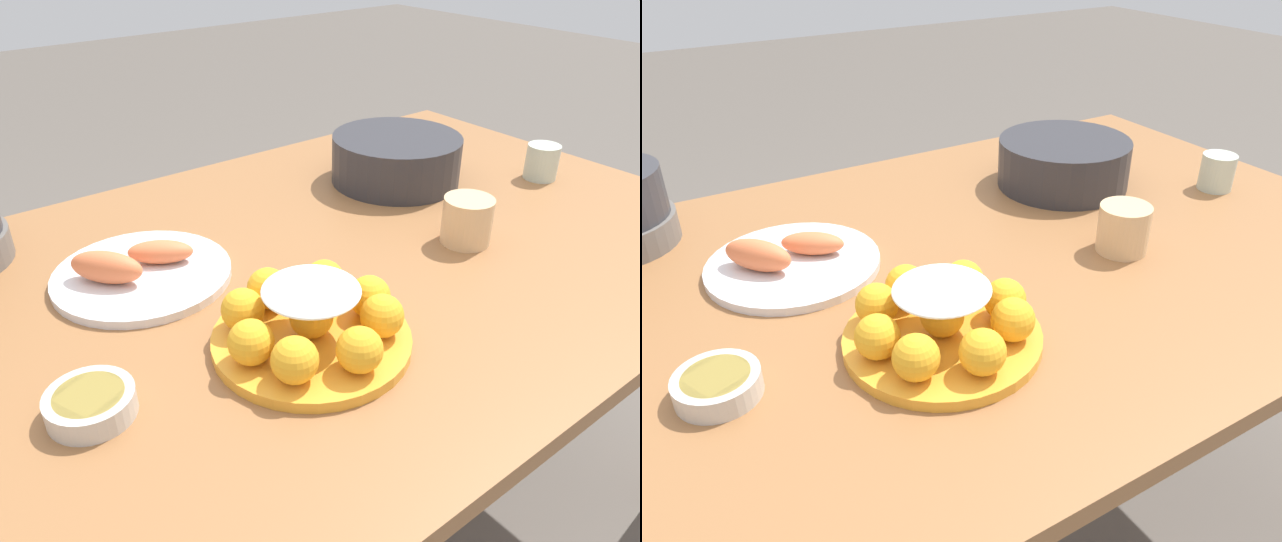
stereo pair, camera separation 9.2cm
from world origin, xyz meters
TOP-DOWN VIEW (x-y plane):
  - ground_plane at (0.00, 0.00)m, footprint 12.00×12.00m
  - dining_table at (0.00, 0.00)m, footprint 1.50×0.97m
  - cake_plate at (-0.17, -0.18)m, footprint 0.27×0.27m
  - serving_bowl at (0.31, 0.16)m, footprint 0.27×0.27m
  - sauce_bowl at (-0.45, -0.13)m, footprint 0.10×0.10m
  - seafood_platter at (-0.28, 0.12)m, footprint 0.28×0.28m
  - cup_near at (0.22, -0.11)m, footprint 0.09×0.09m
  - cup_far at (0.57, -0.02)m, footprint 0.07×0.07m

SIDE VIEW (x-z plane):
  - ground_plane at x=0.00m, z-range 0.00..0.00m
  - dining_table at x=0.00m, z-range 0.28..0.99m
  - seafood_platter at x=-0.28m, z-range 0.70..0.76m
  - sauce_bowl at x=-0.45m, z-range 0.72..0.75m
  - cup_far at x=0.57m, z-range 0.71..0.79m
  - cake_plate at x=-0.17m, z-range 0.70..0.80m
  - cup_near at x=0.22m, z-range 0.71..0.79m
  - serving_bowl at x=0.31m, z-range 0.72..0.81m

